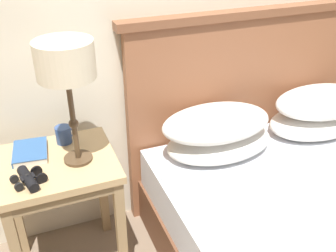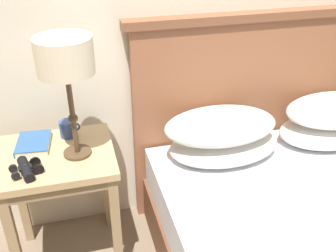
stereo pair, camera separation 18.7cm
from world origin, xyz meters
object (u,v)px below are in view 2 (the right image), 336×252
at_px(book_on_nightstand, 33,143).
at_px(coffee_mug, 68,129).
at_px(binoculars_pair, 26,169).
at_px(table_lamp, 65,60).
at_px(nightstand, 59,172).

xyz_separation_m(book_on_nightstand, coffee_mug, (0.17, 0.05, 0.03)).
distance_m(book_on_nightstand, binoculars_pair, 0.22).
bearing_deg(table_lamp, book_on_nightstand, 148.64).
bearing_deg(nightstand, binoculars_pair, -135.50).
bearing_deg(coffee_mug, book_on_nightstand, -162.55).
height_order(nightstand, book_on_nightstand, book_on_nightstand).
bearing_deg(coffee_mug, binoculars_pair, -124.73).
relative_size(nightstand, binoculars_pair, 4.12).
relative_size(binoculars_pair, coffee_mug, 1.60).
height_order(table_lamp, coffee_mug, table_lamp).
relative_size(table_lamp, coffee_mug, 5.44).
height_order(table_lamp, book_on_nightstand, table_lamp).
bearing_deg(table_lamp, nightstand, 165.24).
distance_m(nightstand, table_lamp, 0.58).
bearing_deg(book_on_nightstand, binoculars_pair, -95.57).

